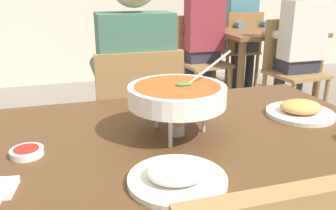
# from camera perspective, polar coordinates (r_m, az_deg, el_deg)

# --- Properties ---
(dining_table_main) EXTENTS (1.33, 0.85, 0.74)m
(dining_table_main) POSITION_cam_1_polar(r_m,az_deg,el_deg) (1.16, 2.15, -9.72)
(dining_table_main) COLOR #51331C
(dining_table_main) RESTS_ON ground_plane
(chair_diner_main) EXTENTS (0.44, 0.44, 0.90)m
(chair_diner_main) POSITION_cam_1_polar(r_m,az_deg,el_deg) (1.83, -5.01, -2.93)
(chair_diner_main) COLOR olive
(chair_diner_main) RESTS_ON ground_plane
(diner_main) EXTENTS (0.40, 0.45, 1.31)m
(diner_main) POSITION_cam_1_polar(r_m,az_deg,el_deg) (1.79, -5.44, 4.47)
(diner_main) COLOR #2D2D38
(diner_main) RESTS_ON ground_plane
(curry_bowl) EXTENTS (0.33, 0.30, 0.26)m
(curry_bowl) POSITION_cam_1_polar(r_m,az_deg,el_deg) (1.06, 1.51, 1.53)
(curry_bowl) COLOR silver
(curry_bowl) RESTS_ON dining_table_main
(rice_plate) EXTENTS (0.24, 0.24, 0.06)m
(rice_plate) POSITION_cam_1_polar(r_m,az_deg,el_deg) (0.85, 1.54, -11.36)
(rice_plate) COLOR white
(rice_plate) RESTS_ON dining_table_main
(appetizer_plate) EXTENTS (0.24, 0.24, 0.06)m
(appetizer_plate) POSITION_cam_1_polar(r_m,az_deg,el_deg) (1.35, 20.76, -0.78)
(appetizer_plate) COLOR white
(appetizer_plate) RESTS_ON dining_table_main
(sauce_dish) EXTENTS (0.09, 0.09, 0.02)m
(sauce_dish) POSITION_cam_1_polar(r_m,az_deg,el_deg) (1.05, -22.02, -7.09)
(sauce_dish) COLOR white
(sauce_dish) RESTS_ON dining_table_main
(dining_table_far) EXTENTS (1.00, 0.80, 0.74)m
(dining_table_far) POSITION_cam_1_polar(r_m,az_deg,el_deg) (3.85, 15.46, 9.67)
(dining_table_far) COLOR brown
(dining_table_far) RESTS_ON ground_plane
(chair_bg_left) EXTENTS (0.49, 0.49, 0.90)m
(chair_bg_left) POSITION_cam_1_polar(r_m,az_deg,el_deg) (3.40, 19.24, 6.37)
(chair_bg_left) COLOR olive
(chair_bg_left) RESTS_ON ground_plane
(chair_bg_middle) EXTENTS (0.46, 0.46, 0.90)m
(chair_bg_middle) POSITION_cam_1_polar(r_m,az_deg,el_deg) (4.25, 11.64, 9.40)
(chair_bg_middle) COLOR olive
(chair_bg_middle) RESTS_ON ground_plane
(chair_bg_right) EXTENTS (0.49, 0.49, 0.90)m
(chair_bg_right) POSITION_cam_1_polar(r_m,az_deg,el_deg) (3.63, 5.30, 8.10)
(chair_bg_right) COLOR olive
(chair_bg_right) RESTS_ON ground_plane
(chair_bg_corner) EXTENTS (0.48, 0.48, 0.90)m
(chair_bg_corner) POSITION_cam_1_polar(r_m,az_deg,el_deg) (4.12, 4.25, 9.43)
(chair_bg_corner) COLOR olive
(chair_bg_corner) RESTS_ON ground_plane
(patron_bg_left) EXTENTS (0.40, 0.45, 1.31)m
(patron_bg_left) POSITION_cam_1_polar(r_m,az_deg,el_deg) (3.33, 20.63, 10.12)
(patron_bg_left) COLOR #2D2D38
(patron_bg_left) RESTS_ON ground_plane
(patron_bg_middle) EXTENTS (0.40, 0.45, 1.31)m
(patron_bg_middle) POSITION_cam_1_polar(r_m,az_deg,el_deg) (4.30, 11.91, 12.66)
(patron_bg_middle) COLOR #2D2D38
(patron_bg_middle) RESTS_ON ground_plane
(patron_bg_right) EXTENTS (0.40, 0.45, 1.31)m
(patron_bg_right) POSITION_cam_1_polar(r_m,az_deg,el_deg) (3.58, 5.66, 11.76)
(patron_bg_right) COLOR #2D2D38
(patron_bg_right) RESTS_ON ground_plane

